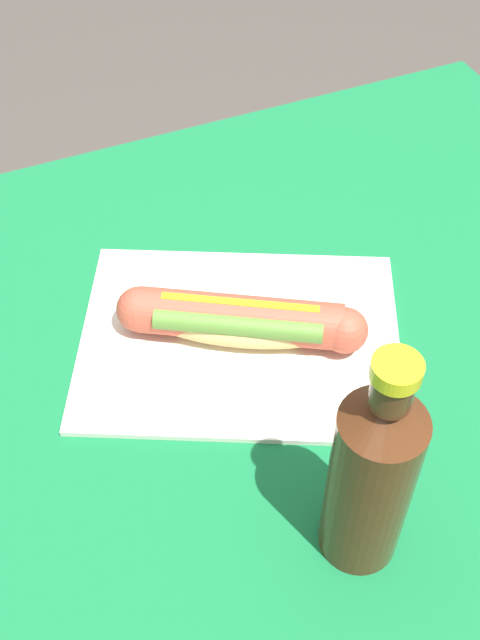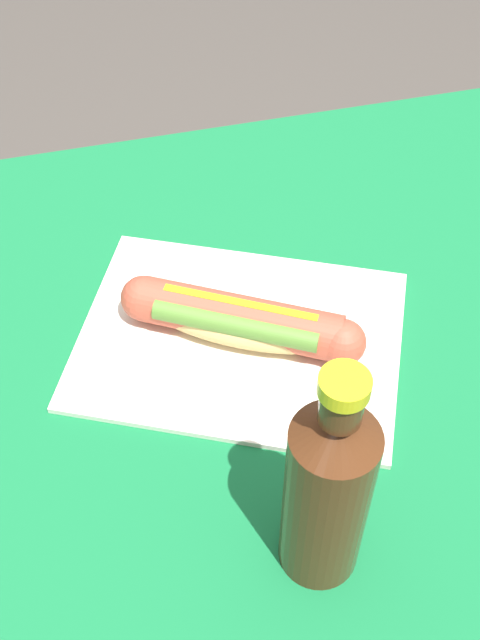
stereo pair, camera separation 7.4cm
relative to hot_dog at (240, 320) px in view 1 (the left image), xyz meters
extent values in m
cylinder|color=brown|center=(-0.37, -0.23, -0.42)|extent=(0.07, 0.07, 0.72)
cube|color=brown|center=(0.06, 0.05, -0.05)|extent=(1.01, 0.73, 0.03)
cube|color=#146B38|center=(0.06, 0.05, -0.03)|extent=(1.07, 0.79, 0.00)
cube|color=silver|center=(0.00, 0.00, -0.03)|extent=(0.37, 0.34, 0.01)
ellipsoid|color=#E5BC75|center=(0.00, 0.00, 0.00)|extent=(0.18, 0.14, 0.04)
cylinder|color=#BC4C38|center=(0.00, 0.00, 0.00)|extent=(0.19, 0.13, 0.04)
sphere|color=#BC4C38|center=(0.08, -0.05, 0.00)|extent=(0.04, 0.04, 0.04)
sphere|color=#BC4C38|center=(-0.08, 0.05, 0.00)|extent=(0.04, 0.04, 0.04)
cube|color=yellow|center=(0.00, 0.00, 0.02)|extent=(0.13, 0.08, 0.00)
cylinder|color=#568433|center=(0.01, 0.01, 0.01)|extent=(0.14, 0.09, 0.02)
cylinder|color=#4C2814|center=(-0.01, 0.22, 0.05)|extent=(0.06, 0.06, 0.16)
cone|color=#4C2814|center=(-0.01, 0.22, 0.14)|extent=(0.06, 0.06, 0.02)
cylinder|color=#4C2814|center=(-0.01, 0.22, 0.17)|extent=(0.03, 0.03, 0.03)
cylinder|color=yellow|center=(-0.01, 0.22, 0.18)|extent=(0.03, 0.03, 0.01)
camera|label=1|loc=(0.19, 0.45, 0.56)|focal=44.99mm
camera|label=2|loc=(0.12, 0.48, 0.56)|focal=44.99mm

